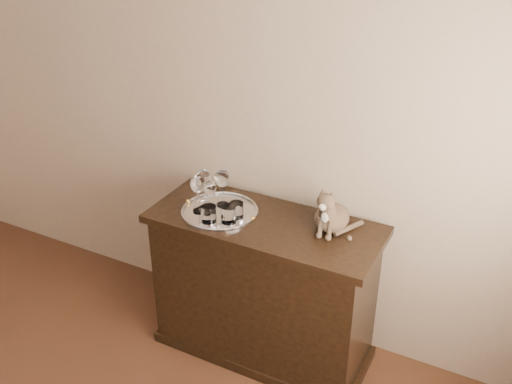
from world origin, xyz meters
TOP-DOWN VIEW (x-y plane):
  - wall_back at (0.00, 2.25)m, footprint 4.00×0.10m
  - sideboard at (0.60, 1.94)m, footprint 1.20×0.50m
  - tray at (0.36, 1.91)m, footprint 0.40×0.40m
  - wine_glass_a at (0.24, 1.94)m, footprint 0.08×0.08m
  - wine_glass_b at (0.34, 1.98)m, footprint 0.08×0.08m
  - wine_glass_c at (0.26, 1.86)m, footprint 0.08×0.08m
  - wine_glass_d at (0.31, 1.90)m, footprint 0.06×0.06m
  - tumbler_a at (0.45, 1.84)m, footprint 0.08×0.08m
  - tumbler_b at (0.36, 1.80)m, footprint 0.08×0.08m
  - tumbler_c at (0.46, 1.90)m, footprint 0.07×0.07m
  - cat at (0.93, 2.03)m, footprint 0.26×0.24m

SIDE VIEW (x-z plane):
  - sideboard at x=0.60m, z-range 0.00..0.85m
  - tray at x=0.36m, z-range 0.85..0.86m
  - tumbler_c at x=0.46m, z-range 0.86..0.94m
  - tumbler_b at x=0.36m, z-range 0.86..0.94m
  - tumbler_a at x=0.45m, z-range 0.86..0.95m
  - wine_glass_d at x=0.31m, z-range 0.86..1.03m
  - wine_glass_a at x=0.24m, z-range 0.86..1.06m
  - wine_glass_b at x=0.34m, z-range 0.86..1.06m
  - wine_glass_c at x=0.26m, z-range 0.86..1.07m
  - cat at x=0.93m, z-range 0.85..1.11m
  - wall_back at x=0.00m, z-range 0.00..2.70m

